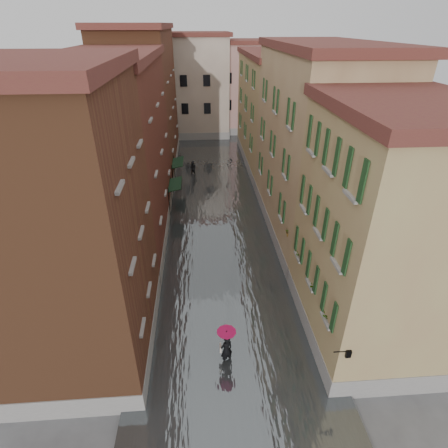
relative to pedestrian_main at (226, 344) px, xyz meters
name	(u,v)px	position (x,y,z in m)	size (l,w,h in m)	color
ground	(227,308)	(0.34, 3.67, -1.23)	(120.00, 120.00, 0.00)	#525355
floodwater	(216,206)	(0.34, 16.67, -1.13)	(10.00, 60.00, 0.20)	#4A4F52
building_left_near	(69,237)	(-6.66, 1.67, 5.27)	(6.00, 8.00, 13.00)	brown
building_left_mid	(118,157)	(-6.66, 12.67, 5.02)	(6.00, 14.00, 12.50)	maroon
building_left_far	(144,104)	(-6.66, 27.67, 5.77)	(6.00, 16.00, 14.00)	brown
building_right_near	(381,239)	(7.34, 1.67, 4.52)	(6.00, 8.00, 11.50)	#A68156
building_right_mid	(314,149)	(7.34, 12.67, 5.27)	(6.00, 14.00, 13.00)	tan
building_right_far	(273,114)	(7.34, 27.67, 4.52)	(6.00, 16.00, 11.50)	#A68156
building_end_cream	(185,88)	(-2.66, 41.67, 5.27)	(12.00, 9.00, 13.00)	beige
building_end_pink	(246,88)	(6.34, 43.67, 4.77)	(10.00, 9.00, 12.00)	tan
awning_near	(175,185)	(-3.15, 16.29, 1.24)	(1.09, 2.84, 2.80)	#16321D
awning_far	(177,163)	(-3.15, 21.66, 1.24)	(1.09, 2.95, 2.80)	#16321D
wall_lantern	(347,353)	(4.67, -2.33, 1.78)	(0.71, 0.22, 0.35)	black
window_planters	(307,265)	(4.46, 2.92, 2.28)	(0.59, 8.09, 0.84)	brown
pedestrian_main	(226,344)	(0.00, 0.00, 0.00)	(0.92, 0.92, 2.06)	black
pedestrian_far	(193,169)	(-1.67, 24.32, -0.40)	(0.81, 0.63, 1.66)	black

